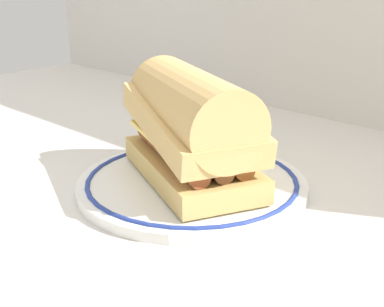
% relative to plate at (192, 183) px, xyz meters
% --- Properties ---
extents(ground_plane, '(1.50, 1.50, 0.00)m').
position_rel_plate_xyz_m(ground_plane, '(-0.02, -0.03, -0.01)').
color(ground_plane, silver).
extents(plate, '(0.27, 0.27, 0.01)m').
position_rel_plate_xyz_m(plate, '(0.00, 0.00, 0.00)').
color(plate, white).
rests_on(plate, ground_plane).
extents(sausage_sandwich, '(0.23, 0.18, 0.13)m').
position_rel_plate_xyz_m(sausage_sandwich, '(0.00, 0.00, 0.07)').
color(sausage_sandwich, tan).
rests_on(sausage_sandwich, plate).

